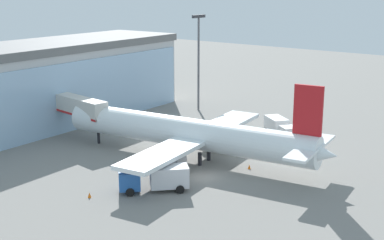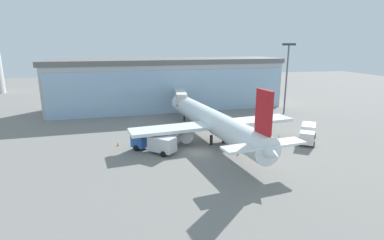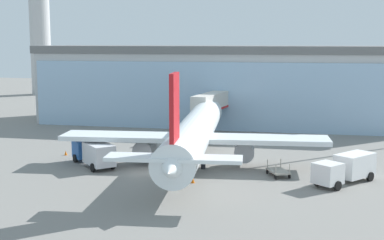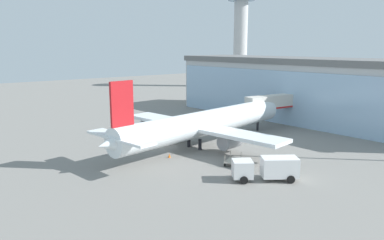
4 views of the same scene
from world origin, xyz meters
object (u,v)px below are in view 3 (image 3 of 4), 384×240
at_px(control_tower, 39,6).
at_px(catering_truck, 94,153).
at_px(baggage_cart, 278,171).
at_px(safety_cone_nose, 193,180).
at_px(jet_bridge, 215,102).
at_px(airplane, 195,133).
at_px(fuel_truck, 346,168).
at_px(safety_cone_wingtip, 66,153).

xyz_separation_m(control_tower, catering_truck, (46.70, -67.95, -20.24)).
height_order(baggage_cart, safety_cone_nose, baggage_cart).
bearing_deg(jet_bridge, safety_cone_nose, -165.44).
xyz_separation_m(jet_bridge, airplane, (2.20, -19.63, -1.22)).
distance_m(jet_bridge, fuel_truck, 29.72).
relative_size(control_tower, safety_cone_nose, 64.25).
height_order(control_tower, airplane, control_tower).
relative_size(airplane, catering_truck, 5.45).
xyz_separation_m(jet_bridge, control_tower, (-54.69, 44.61, 17.07)).
height_order(jet_bridge, baggage_cart, jet_bridge).
relative_size(jet_bridge, control_tower, 0.40).
xyz_separation_m(airplane, safety_cone_nose, (1.86, -7.58, -3.14)).
bearing_deg(airplane, fuel_truck, -112.07).
height_order(jet_bridge, fuel_truck, jet_bridge).
xyz_separation_m(jet_bridge, catering_truck, (-7.99, -23.34, -3.17)).
relative_size(catering_truck, fuel_truck, 0.95).
relative_size(airplane, fuel_truck, 5.18).
bearing_deg(catering_truck, safety_cone_wingtip, 6.29).
bearing_deg(catering_truck, control_tower, -12.93).
xyz_separation_m(catering_truck, fuel_truck, (26.03, -0.06, 0.00)).
bearing_deg(control_tower, safety_cone_nose, -50.72).
relative_size(airplane, safety_cone_wingtip, 67.96).
relative_size(control_tower, fuel_truck, 4.89).
height_order(jet_bridge, safety_cone_nose, jet_bridge).
relative_size(jet_bridge, catering_truck, 2.05).
distance_m(jet_bridge, control_tower, 72.61).
relative_size(jet_bridge, safety_cone_nose, 25.60).
relative_size(airplane, safety_cone_nose, 67.96).
xyz_separation_m(catering_truck, baggage_cart, (19.57, 0.84, -0.97)).
relative_size(baggage_cart, safety_cone_nose, 5.86).
distance_m(fuel_truck, baggage_cart, 6.60).
bearing_deg(control_tower, safety_cone_wingtip, -57.25).
xyz_separation_m(catering_truck, safety_cone_wingtip, (-5.66, 4.15, -1.19)).
relative_size(jet_bridge, fuel_truck, 1.95).
height_order(fuel_truck, baggage_cart, fuel_truck).
xyz_separation_m(fuel_truck, safety_cone_nose, (-13.98, -3.80, -1.19)).
distance_m(airplane, safety_cone_wingtip, 16.16).
bearing_deg(fuel_truck, jet_bridge, -106.88).
height_order(control_tower, safety_cone_wingtip, control_tower).
relative_size(baggage_cart, safety_cone_wingtip, 5.86).
relative_size(jet_bridge, safety_cone_wingtip, 25.60).
xyz_separation_m(control_tower, baggage_cart, (66.27, -67.11, -21.21)).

